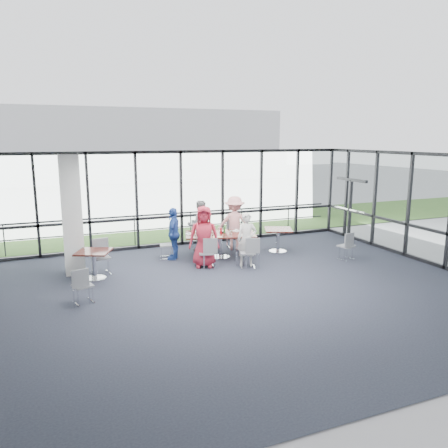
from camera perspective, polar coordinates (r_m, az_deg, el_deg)
name	(u,v)px	position (r m, az deg, el deg)	size (l,w,h in m)	color
floor	(242,292)	(10.58, 2.37, -8.80)	(12.00, 10.00, 0.02)	#1F2230
ceiling	(243,156)	(9.95, 2.52, 8.85)	(12.00, 10.00, 0.04)	white
wall_front	(404,298)	(6.12, 22.46, -8.87)	(12.00, 0.10, 3.20)	silver
curtain_wall_back	(181,198)	(14.77, -5.61, 3.35)	(12.00, 0.10, 3.20)	white
curtain_wall_right	(436,210)	(13.72, 25.92, 1.67)	(0.10, 10.00, 3.20)	white
exit_door	(350,209)	(16.51, 16.14, 1.86)	(0.12, 1.60, 2.10)	black
structural_column	(72,215)	(12.22, -19.26, 1.12)	(0.50, 0.50, 3.20)	white
apron	(150,220)	(19.82, -9.64, 0.52)	(80.00, 70.00, 0.02)	gray
grass_strip	(161,228)	(17.90, -8.25, -0.49)	(80.00, 5.00, 0.01)	#28541C
hangar_main	(139,144)	(41.84, -11.00, 10.20)	(24.00, 10.00, 6.00)	#BBBDC2
guard_rail	(177,227)	(15.53, -6.17, -0.39)	(0.06, 0.06, 12.00)	#2D2D33
main_table	(220,237)	(13.26, -0.49, -1.72)	(2.33, 1.70, 0.75)	black
side_table_left	(94,256)	(11.75, -16.65, -3.98)	(1.07, 1.07, 0.75)	black
side_table_right	(278,233)	(14.04, 7.08, -1.11)	(1.11, 1.11, 0.75)	black
diner_near_left	(204,237)	(12.29, -2.63, -1.66)	(0.85, 0.55, 1.74)	#A92234
diner_near_right	(247,240)	(12.40, 3.00, -2.05)	(0.56, 0.41, 1.53)	silver
diner_far_left	(200,226)	(14.08, -3.18, -0.23)	(0.80, 0.49, 1.64)	slate
diner_far_right	(235,223)	(14.18, 1.39, 0.12)	(1.14, 0.59, 1.76)	pink
diner_end	(174,234)	(13.16, -6.57, -1.24)	(0.92, 0.50, 1.57)	#27489B
chair_main_nl	(206,253)	(12.29, -2.30, -3.79)	(0.42, 0.42, 0.86)	gray
chair_main_nr	(248,253)	(12.31, 3.12, -3.76)	(0.42, 0.42, 0.86)	gray
chair_main_fl	(203,235)	(14.33, -2.78, -1.49)	(0.45, 0.45, 0.92)	gray
chair_main_fr	(236,235)	(14.41, 1.54, -1.39)	(0.45, 0.45, 0.93)	gray
chair_main_end	(167,245)	(13.35, -7.50, -2.76)	(0.40, 0.40, 0.81)	gray
chair_spare_la	(83,286)	(10.20, -17.96, -7.67)	(0.39, 0.39, 0.80)	gray
chair_spare_lb	(101,258)	(12.15, -15.82, -4.24)	(0.45, 0.45, 0.92)	gray
chair_spare_r	(346,246)	(13.59, 15.67, -2.80)	(0.41, 0.41, 0.83)	gray
plate_nl	(203,237)	(12.81, -2.79, -1.65)	(0.26, 0.26, 0.01)	white
plate_nr	(242,235)	(12.96, 2.43, -1.50)	(0.26, 0.26, 0.01)	white
plate_fl	(201,231)	(13.60, -3.01, -0.90)	(0.25, 0.25, 0.01)	white
plate_fr	(237,231)	(13.60, 1.66, -0.88)	(0.27, 0.27, 0.01)	white
plate_end	(190,234)	(13.19, -4.51, -1.30)	(0.25, 0.25, 0.01)	white
tumbler_a	(213,234)	(12.93, -1.50, -1.26)	(0.07, 0.07, 0.13)	white
tumbler_b	(231,232)	(13.08, 0.87, -1.08)	(0.07, 0.07, 0.14)	white
tumbler_c	(222,230)	(13.45, -0.23, -0.73)	(0.07, 0.07, 0.15)	white
tumbler_d	(196,233)	(13.04, -3.64, -1.12)	(0.08, 0.08, 0.15)	white
menu_a	(218,237)	(12.78, -0.84, -1.70)	(0.28, 0.20, 0.00)	white
menu_b	(251,235)	(13.04, 3.48, -1.45)	(0.32, 0.23, 0.00)	white
menu_c	(223,230)	(13.69, -0.11, -0.83)	(0.29, 0.20, 0.00)	white
condiment_caddy	(221,232)	(13.31, -0.35, -1.10)	(0.10, 0.07, 0.04)	black
ketchup_bottle	(221,231)	(13.22, -0.40, -0.87)	(0.06, 0.06, 0.18)	#B40C1A
green_bottle	(224,230)	(13.31, 0.06, -0.74)	(0.05, 0.05, 0.20)	#226925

